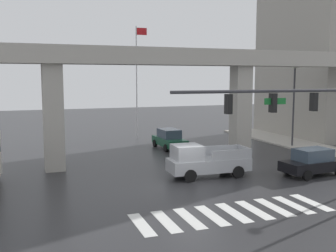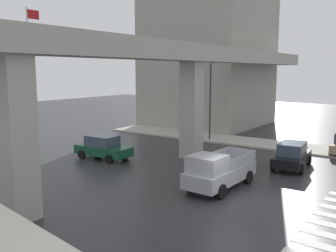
% 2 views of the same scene
% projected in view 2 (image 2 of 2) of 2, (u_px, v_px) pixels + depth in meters
% --- Properties ---
extents(ground_plane, '(120.00, 120.00, 0.00)m').
position_uv_depth(ground_plane, '(231.00, 203.00, 17.97)').
color(ground_plane, '#2D2D30').
extents(elevated_overpass, '(59.80, 2.05, 8.28)m').
position_uv_depth(elevated_overpass, '(127.00, 58.00, 20.67)').
color(elevated_overpass, '#ADA89E').
rests_on(elevated_overpass, ground).
extents(sidewalk_east, '(4.00, 36.00, 0.15)m').
position_uv_depth(sidewalk_east, '(285.00, 146.00, 31.07)').
color(sidewalk_east, '#ADA89E').
rests_on(sidewalk_east, ground).
extents(pickup_truck, '(5.17, 2.24, 2.08)m').
position_uv_depth(pickup_truck, '(218.00, 171.00, 19.98)').
color(pickup_truck, '#A8AAAF').
rests_on(pickup_truck, ground).
extents(sedan_dark_green, '(2.09, 4.36, 1.72)m').
position_uv_depth(sedan_dark_green, '(103.00, 147.00, 26.91)').
color(sedan_dark_green, '#14472D').
rests_on(sedan_dark_green, ground).
extents(sedan_black, '(4.42, 2.22, 1.72)m').
position_uv_depth(sedan_black, '(292.00, 155.00, 24.30)').
color(sedan_black, black).
rests_on(sedan_black, ground).
extents(street_lamp_mid_block, '(0.44, 0.70, 7.24)m').
position_uv_depth(street_lamp_mid_block, '(210.00, 91.00, 33.18)').
color(street_lamp_mid_block, '#38383D').
rests_on(street_lamp_mid_block, ground).
extents(flagpole, '(1.16, 0.12, 11.30)m').
position_uv_depth(flagpole, '(31.00, 70.00, 29.25)').
color(flagpole, silver).
rests_on(flagpole, ground).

